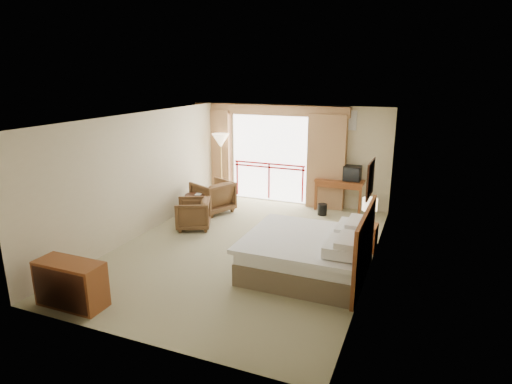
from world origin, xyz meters
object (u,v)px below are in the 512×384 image
at_px(dresser, 71,284).
at_px(side_table, 196,202).
at_px(armchair_near, 194,228).
at_px(floor_lamp, 221,143).
at_px(table_lamp, 370,205).
at_px(wastebasket, 322,209).
at_px(armchair_far, 213,212).
at_px(nightstand, 367,237).
at_px(tv, 352,173).
at_px(desk, 340,186).
at_px(bed, 309,253).

bearing_deg(dresser, side_table, 97.93).
height_order(armchair_near, floor_lamp, floor_lamp).
relative_size(table_lamp, floor_lamp, 0.28).
bearing_deg(wastebasket, table_lamp, -52.41).
bearing_deg(table_lamp, dresser, -134.45).
bearing_deg(side_table, dresser, -85.43).
bearing_deg(dresser, floor_lamp, 97.56).
height_order(table_lamp, wastebasket, table_lamp).
bearing_deg(floor_lamp, armchair_far, -74.71).
xyz_separation_m(nightstand, tv, (-0.77, 2.45, 0.74)).
bearing_deg(armchair_far, desk, 141.31).
xyz_separation_m(armchair_near, side_table, (-0.36, 0.75, 0.39)).
height_order(tv, dresser, tv).
bearing_deg(tv, side_table, -137.40).
relative_size(bed, armchair_far, 2.34).
xyz_separation_m(wastebasket, side_table, (-2.92, -1.34, 0.25)).
bearing_deg(armchair_near, floor_lamp, 166.08).
bearing_deg(bed, nightstand, 60.67).
distance_m(wastebasket, armchair_near, 3.31).
bearing_deg(table_lamp, armchair_far, 166.68).
height_order(desk, armchair_far, desk).
height_order(desk, tv, tv).
xyz_separation_m(desk, side_table, (-3.22, -2.01, -0.24)).
height_order(bed, desk, bed).
bearing_deg(floor_lamp, side_table, -86.82).
distance_m(nightstand, tv, 2.68).
relative_size(nightstand, wastebasket, 1.84).
height_order(nightstand, floor_lamp, floor_lamp).
relative_size(bed, desk, 1.70).
bearing_deg(desk, bed, -91.26).
bearing_deg(dresser, table_lamp, 48.91).
xyz_separation_m(nightstand, armchair_far, (-4.08, 1.02, -0.27)).
distance_m(bed, armchair_near, 3.36).
relative_size(nightstand, floor_lamp, 0.28).
distance_m(wastebasket, floor_lamp, 3.37).
relative_size(tv, wastebasket, 1.49).
relative_size(bed, armchair_near, 2.76).
bearing_deg(tv, bed, -77.11).
distance_m(nightstand, dresser, 5.59).
height_order(nightstand, armchair_far, nightstand).
height_order(desk, side_table, desk).
xyz_separation_m(floor_lamp, dresser, (0.45, -6.10, -1.26)).
bearing_deg(table_lamp, side_table, 174.04).
height_order(wastebasket, armchair_near, armchair_near).
bearing_deg(bed, table_lamp, 61.49).
bearing_deg(table_lamp, floor_lamp, 154.58).
distance_m(bed, tv, 3.97).
height_order(desk, floor_lamp, floor_lamp).
xyz_separation_m(tv, floor_lamp, (-3.62, -0.32, 0.61)).
xyz_separation_m(armchair_far, dresser, (0.14, -4.98, 0.37)).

